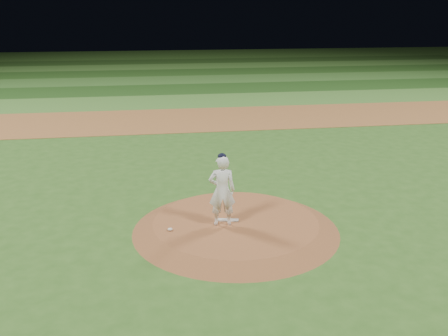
# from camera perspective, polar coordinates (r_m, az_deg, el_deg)

# --- Properties ---
(ground) EXTENTS (120.00, 120.00, 0.00)m
(ground) POSITION_cam_1_polar(r_m,az_deg,el_deg) (13.49, 1.34, -7.03)
(ground) COLOR #2F5A1D
(ground) RESTS_ON ground
(infield_dirt_band) EXTENTS (70.00, 6.00, 0.02)m
(infield_dirt_band) POSITION_cam_1_polar(r_m,az_deg,el_deg) (26.74, -4.04, 5.56)
(infield_dirt_band) COLOR brown
(infield_dirt_band) RESTS_ON ground
(outfield_stripe_0) EXTENTS (70.00, 5.00, 0.02)m
(outfield_stripe_0) POSITION_cam_1_polar(r_m,az_deg,el_deg) (32.12, -4.93, 7.61)
(outfield_stripe_0) COLOR #3F742A
(outfield_stripe_0) RESTS_ON ground
(outfield_stripe_1) EXTENTS (70.00, 5.00, 0.02)m
(outfield_stripe_1) POSITION_cam_1_polar(r_m,az_deg,el_deg) (37.04, -5.51, 8.95)
(outfield_stripe_1) COLOR #1D4416
(outfield_stripe_1) RESTS_ON ground
(outfield_stripe_2) EXTENTS (70.00, 5.00, 0.02)m
(outfield_stripe_2) POSITION_cam_1_polar(r_m,az_deg,el_deg) (41.98, -5.97, 9.98)
(outfield_stripe_2) COLOR #346725
(outfield_stripe_2) RESTS_ON ground
(outfield_stripe_3) EXTENTS (70.00, 5.00, 0.02)m
(outfield_stripe_3) POSITION_cam_1_polar(r_m,az_deg,el_deg) (46.93, -6.32, 10.79)
(outfield_stripe_3) COLOR #204716
(outfield_stripe_3) RESTS_ON ground
(outfield_stripe_4) EXTENTS (70.00, 5.00, 0.02)m
(outfield_stripe_4) POSITION_cam_1_polar(r_m,az_deg,el_deg) (51.89, -6.62, 11.45)
(outfield_stripe_4) COLOR #396A26
(outfield_stripe_4) RESTS_ON ground
(outfield_stripe_5) EXTENTS (70.00, 5.00, 0.02)m
(outfield_stripe_5) POSITION_cam_1_polar(r_m,az_deg,el_deg) (56.86, -6.86, 11.99)
(outfield_stripe_5) COLOR #204215
(outfield_stripe_5) RESTS_ON ground
(pitchers_mound) EXTENTS (5.50, 5.50, 0.25)m
(pitchers_mound) POSITION_cam_1_polar(r_m,az_deg,el_deg) (13.44, 1.34, -6.55)
(pitchers_mound) COLOR brown
(pitchers_mound) RESTS_ON ground
(pitching_rubber) EXTENTS (0.63, 0.29, 0.03)m
(pitching_rubber) POSITION_cam_1_polar(r_m,az_deg,el_deg) (13.40, 0.35, -5.96)
(pitching_rubber) COLOR silver
(pitching_rubber) RESTS_ON pitchers_mound
(rosin_bag) EXTENTS (0.12, 0.12, 0.07)m
(rosin_bag) POSITION_cam_1_polar(r_m,az_deg,el_deg) (12.89, -6.19, -6.98)
(rosin_bag) COLOR silver
(rosin_bag) RESTS_ON pitchers_mound
(pitcher_on_mound) EXTENTS (0.73, 0.51, 1.95)m
(pitcher_on_mound) POSITION_cam_1_polar(r_m,az_deg,el_deg) (12.81, -0.23, -2.56)
(pitcher_on_mound) COLOR white
(pitcher_on_mound) RESTS_ON pitchers_mound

